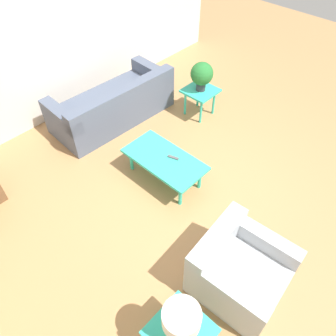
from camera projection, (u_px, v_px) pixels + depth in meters
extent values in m
plane|color=#A87A4C|center=(200.00, 189.00, 4.75)|extent=(14.00, 14.00, 0.00)
cube|color=silver|center=(57.00, 34.00, 5.22)|extent=(0.12, 7.20, 2.70)
cube|color=#4C566B|center=(113.00, 108.00, 5.76)|extent=(1.03, 2.16, 0.42)
cube|color=#4C566B|center=(124.00, 98.00, 5.30)|extent=(0.29, 2.12, 0.34)
cube|color=#4C566B|center=(152.00, 71.00, 5.99)|extent=(0.95, 0.24, 0.22)
cube|color=#4C566B|center=(61.00, 116.00, 5.07)|extent=(0.95, 0.24, 0.22)
cube|color=#A8ADB2|center=(240.00, 276.00, 3.62)|extent=(0.97, 0.97, 0.41)
cube|color=#A8ADB2|center=(217.00, 241.00, 3.50)|extent=(0.27, 0.91, 0.32)
cube|color=#A8ADB2|center=(226.00, 290.00, 3.19)|extent=(0.92, 0.23, 0.21)
cube|color=#A8ADB2|center=(262.00, 238.00, 3.59)|extent=(0.92, 0.23, 0.21)
cube|color=#2DB79E|center=(164.00, 159.00, 4.63)|extent=(1.19, 0.62, 0.04)
cylinder|color=#2DB79E|center=(200.00, 179.00, 4.64)|extent=(0.05, 0.05, 0.36)
cylinder|color=#2DB79E|center=(151.00, 146.00, 5.11)|extent=(0.05, 0.05, 0.36)
cylinder|color=#2DB79E|center=(180.00, 195.00, 4.44)|extent=(0.05, 0.05, 0.36)
cylinder|color=#2DB79E|center=(131.00, 160.00, 4.90)|extent=(0.05, 0.05, 0.36)
cube|color=#2DB79E|center=(200.00, 91.00, 5.64)|extent=(0.53, 0.53, 0.04)
cylinder|color=#2DB79E|center=(214.00, 103.00, 5.83)|extent=(0.04, 0.04, 0.47)
cylinder|color=#2DB79E|center=(198.00, 95.00, 6.00)|extent=(0.04, 0.04, 0.47)
cylinder|color=#2DB79E|center=(201.00, 111.00, 5.65)|extent=(0.04, 0.04, 0.47)
cylinder|color=#2DB79E|center=(185.00, 103.00, 5.82)|extent=(0.04, 0.04, 0.47)
cube|color=#2DB79E|center=(180.00, 332.00, 2.96)|extent=(0.53, 0.53, 0.04)
cylinder|color=#2DB79E|center=(178.00, 313.00, 3.32)|extent=(0.04, 0.04, 0.47)
cylinder|color=#333338|center=(201.00, 86.00, 5.57)|extent=(0.16, 0.16, 0.15)
sphere|color=#236B2D|center=(202.00, 74.00, 5.40)|extent=(0.38, 0.38, 0.38)
cylinder|color=#997F4C|center=(181.00, 326.00, 2.86)|extent=(0.11, 0.11, 0.24)
cylinder|color=beige|center=(181.00, 318.00, 2.71)|extent=(0.34, 0.34, 0.18)
cube|color=#4C4C51|center=(173.00, 157.00, 4.61)|extent=(0.16, 0.09, 0.02)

